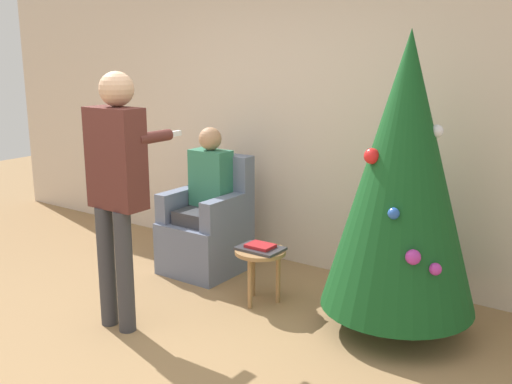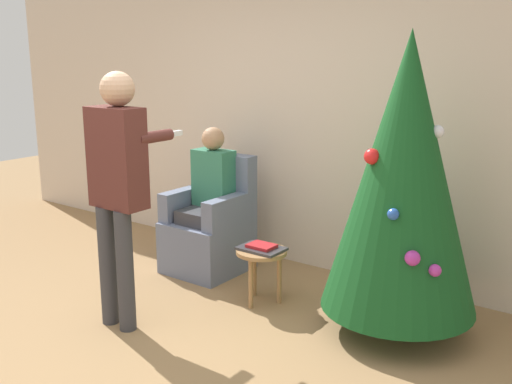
{
  "view_description": "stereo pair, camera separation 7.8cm",
  "coord_description": "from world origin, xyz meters",
  "views": [
    {
      "loc": [
        2.75,
        -2.32,
        1.94
      ],
      "look_at": [
        0.48,
        0.88,
        1.0
      ],
      "focal_mm": 42.0,
      "sensor_mm": 36.0,
      "label": 1
    },
    {
      "loc": [
        2.81,
        -2.28,
        1.94
      ],
      "look_at": [
        0.48,
        0.88,
        1.0
      ],
      "focal_mm": 42.0,
      "sensor_mm": 36.0,
      "label": 2
    }
  ],
  "objects": [
    {
      "name": "wall_back",
      "position": [
        0.0,
        2.23,
        1.35
      ],
      "size": [
        8.0,
        0.06,
        2.7
      ],
      "color": "beige",
      "rests_on": "ground_plane"
    },
    {
      "name": "person_seated",
      "position": [
        -0.55,
        1.57,
        0.71
      ],
      "size": [
        0.36,
        0.46,
        1.28
      ],
      "color": "#38383D",
      "rests_on": "ground_plane"
    },
    {
      "name": "ground_plane",
      "position": [
        0.0,
        0.0,
        0.0
      ],
      "size": [
        14.0,
        14.0,
        0.0
      ],
      "primitive_type": "plane",
      "color": "#99754C"
    },
    {
      "name": "armchair",
      "position": [
        -0.55,
        1.6,
        0.37
      ],
      "size": [
        0.62,
        0.65,
        1.03
      ],
      "color": "slate",
      "rests_on": "ground_plane"
    },
    {
      "name": "book",
      "position": [
        0.25,
        1.27,
        0.46
      ],
      "size": [
        0.21,
        0.16,
        0.02
      ],
      "color": "#B21E23",
      "rests_on": "laptop"
    },
    {
      "name": "side_stool",
      "position": [
        0.25,
        1.27,
        0.36
      ],
      "size": [
        0.4,
        0.4,
        0.43
      ],
      "color": "#A37547",
      "rests_on": "ground_plane"
    },
    {
      "name": "christmas_tree",
      "position": [
        1.3,
        1.43,
        1.13
      ],
      "size": [
        1.06,
        1.06,
        2.07
      ],
      "color": "brown",
      "rests_on": "ground_plane"
    },
    {
      "name": "person_standing",
      "position": [
        -0.33,
        0.38,
        1.08
      ],
      "size": [
        0.43,
        0.57,
        1.8
      ],
      "color": "#38383D",
      "rests_on": "ground_plane"
    },
    {
      "name": "laptop",
      "position": [
        0.25,
        1.27,
        0.44
      ],
      "size": [
        0.34,
        0.24,
        0.02
      ],
      "color": "#38383D",
      "rests_on": "side_stool"
    }
  ]
}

